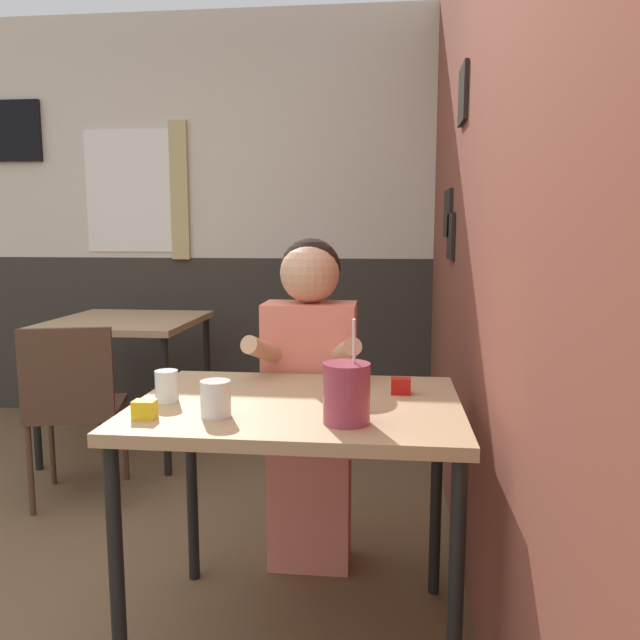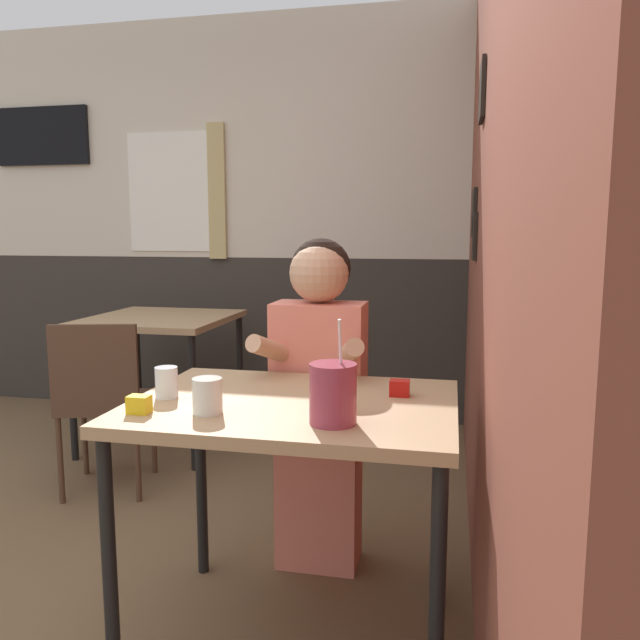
# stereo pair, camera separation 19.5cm
# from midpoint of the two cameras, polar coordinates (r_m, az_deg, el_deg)

# --- Properties ---
(brick_wall_right) EXTENTS (0.08, 4.66, 2.70)m
(brick_wall_right) POSITION_cam_midpoint_polar(r_m,az_deg,el_deg) (2.82, 16.88, 9.21)
(brick_wall_right) COLOR brown
(brick_wall_right) RESTS_ON ground_plane
(back_wall) EXTENTS (5.84, 0.09, 2.70)m
(back_wall) POSITION_cam_midpoint_polar(r_m,az_deg,el_deg) (4.35, -4.59, 9.10)
(back_wall) COLOR beige
(back_wall) RESTS_ON ground_plane
(main_table) EXTENTS (0.96, 0.72, 0.78)m
(main_table) POSITION_cam_midpoint_polar(r_m,az_deg,el_deg) (1.89, 0.58, -9.76)
(main_table) COLOR tan
(main_table) RESTS_ON ground_plane
(background_table) EXTENTS (0.80, 0.83, 0.78)m
(background_table) POSITION_cam_midpoint_polar(r_m,az_deg,el_deg) (3.81, -12.98, -0.90)
(background_table) COLOR tan
(background_table) RESTS_ON ground_plane
(chair_near_window) EXTENTS (0.49, 0.49, 0.86)m
(chair_near_window) POSITION_cam_midpoint_polar(r_m,az_deg,el_deg) (3.17, -17.62, -6.48)
(chair_near_window) COLOR #4C3323
(chair_near_window) RESTS_ON ground_plane
(person_seated) EXTENTS (0.42, 0.42, 1.26)m
(person_seated) POSITION_cam_midpoint_polar(r_m,az_deg,el_deg) (2.36, 2.32, -6.69)
(person_seated) COLOR #EA7F6B
(person_seated) RESTS_ON ground_plane
(cocktail_pitcher) EXTENTS (0.12, 0.12, 0.28)m
(cocktail_pitcher) POSITION_cam_midpoint_polar(r_m,az_deg,el_deg) (1.64, 4.64, -6.76)
(cocktail_pitcher) COLOR #99384C
(cocktail_pitcher) RESTS_ON main_table
(glass_near_pitcher) EXTENTS (0.07, 0.07, 0.09)m
(glass_near_pitcher) POSITION_cam_midpoint_polar(r_m,az_deg,el_deg) (1.93, -11.06, -5.65)
(glass_near_pitcher) COLOR silver
(glass_near_pitcher) RESTS_ON main_table
(glass_center) EXTENTS (0.08, 0.08, 0.10)m
(glass_center) POSITION_cam_midpoint_polar(r_m,az_deg,el_deg) (1.75, -7.11, -6.93)
(glass_center) COLOR silver
(glass_center) RESTS_ON main_table
(condiment_ketchup) EXTENTS (0.06, 0.04, 0.05)m
(condiment_ketchup) POSITION_cam_midpoint_polar(r_m,az_deg,el_deg) (1.94, 10.18, -6.18)
(condiment_ketchup) COLOR #B7140F
(condiment_ketchup) RESTS_ON main_table
(condiment_mustard) EXTENTS (0.06, 0.04, 0.05)m
(condiment_mustard) POSITION_cam_midpoint_polar(r_m,az_deg,el_deg) (1.78, -13.22, -7.57)
(condiment_mustard) COLOR yellow
(condiment_mustard) RESTS_ON main_table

